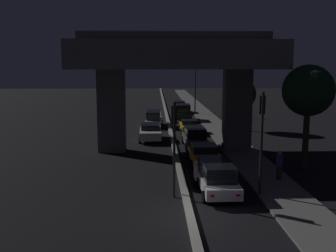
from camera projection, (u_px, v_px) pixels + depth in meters
ground_plane at (190, 218)px, 17.74m from camera, size 200.00×200.00×0.00m
median_divider at (167, 116)px, 52.29m from camera, size 0.36×126.00×0.23m
sidewalk_right at (213, 124)px, 45.55m from camera, size 2.76×126.00×0.12m
elevated_overpass at (175, 62)px, 30.61m from camera, size 15.20×9.96×9.44m
traffic_light_left_of_median at (174, 133)px, 20.09m from camera, size 0.30×0.49×5.00m
traffic_light_right_of_median at (262, 126)px, 20.18m from camera, size 0.30×0.49×5.50m
street_lamp at (193, 83)px, 54.34m from camera, size 2.49×0.32×7.28m
car_white_lead at (217, 176)px, 21.17m from camera, size 2.03×4.71×1.69m
car_taxi_yellow_second at (204, 154)px, 27.19m from camera, size 2.05×3.98×1.44m
car_grey_third at (195, 137)px, 32.95m from camera, size 2.04×4.73×1.69m
car_taxi_yellow_fourth at (189, 126)px, 39.93m from camera, size 1.93×4.05×1.34m
car_dark_green_fifth at (183, 112)px, 48.67m from camera, size 2.13×4.01×2.04m
car_taxi_yellow_sixth at (179, 107)px, 56.84m from camera, size 2.03×4.39×1.66m
car_white_lead_oncoming at (150, 132)px, 36.02m from camera, size 2.10×4.45×1.47m
car_white_second_oncoming at (154, 118)px, 44.14m from camera, size 2.05×4.70×1.75m
motorcycle_white_filtering_near at (197, 175)px, 22.53m from camera, size 0.32×1.95×1.45m
pedestrian_on_sidewalk at (279, 165)px, 23.17m from camera, size 0.37×0.37×1.79m
roadside_tree_kerbside_near at (308, 91)px, 25.59m from camera, size 3.38×3.38×6.89m
roadside_tree_kerbside_mid at (240, 94)px, 41.16m from camera, size 3.26×3.26×5.47m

